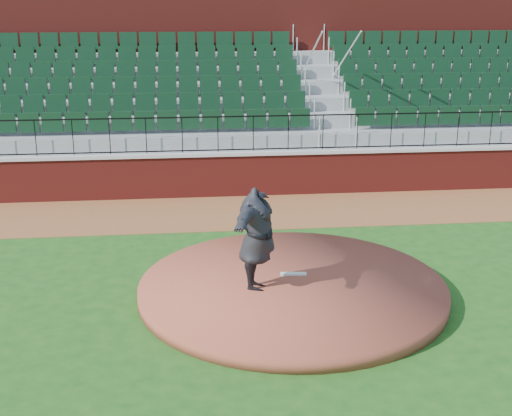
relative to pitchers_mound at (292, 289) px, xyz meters
The scene contains 10 objects.
ground 0.56m from the pitchers_mound, behind, with size 90.00×90.00×0.00m, color #1C4A15.
warning_track 5.48m from the pitchers_mound, 95.67° to the left, with size 34.00×3.20×0.01m, color brown.
field_wall 7.09m from the pitchers_mound, 94.39° to the left, with size 34.00×0.35×1.20m, color maroon.
wall_cap 7.17m from the pitchers_mound, 94.39° to the left, with size 34.00×0.45×0.10m, color #B7B7B7.
wall_railing 7.27m from the pitchers_mound, 94.39° to the left, with size 34.00×0.05×1.00m, color black, non-canonical shape.
seating_stands 10.03m from the pitchers_mound, 93.17° to the left, with size 34.00×5.10×4.60m, color gray, non-canonical shape.
concourse_wall 12.86m from the pitchers_mound, 92.47° to the left, with size 34.00×0.50×5.50m, color maroon.
pitchers_mound is the anchor object (origin of this frame).
pitching_rubber 0.42m from the pitchers_mound, 77.86° to the left, with size 0.52×0.13×0.03m, color silver.
pitcher 1.34m from the pitchers_mound, 165.99° to the right, with size 2.43×0.66×1.98m, color black.
Camera 1 is at (-1.44, -12.15, 5.56)m, focal length 48.18 mm.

